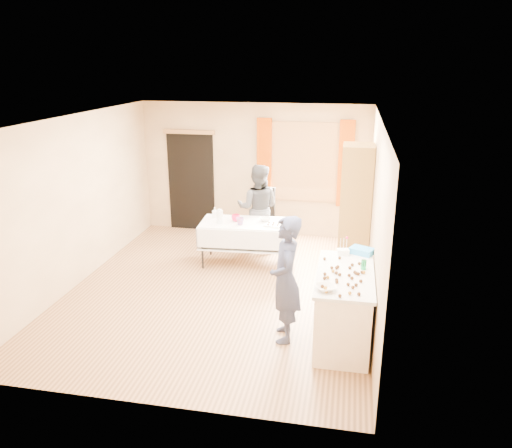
% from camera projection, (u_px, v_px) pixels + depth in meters
% --- Properties ---
extents(floor, '(4.50, 5.50, 0.02)m').
position_uv_depth(floor, '(220.00, 290.00, 7.70)').
color(floor, '#9E7047').
rests_on(floor, ground).
extents(ceiling, '(4.50, 5.50, 0.02)m').
position_uv_depth(ceiling, '(215.00, 118.00, 6.88)').
color(ceiling, white).
rests_on(ceiling, floor).
extents(wall_back, '(4.50, 0.02, 2.60)m').
position_uv_depth(wall_back, '(254.00, 170.00, 9.86)').
color(wall_back, tan).
rests_on(wall_back, floor).
extents(wall_front, '(4.50, 0.02, 2.60)m').
position_uv_depth(wall_front, '(141.00, 291.00, 4.72)').
color(wall_front, tan).
rests_on(wall_front, floor).
extents(wall_left, '(0.02, 5.50, 2.60)m').
position_uv_depth(wall_left, '(76.00, 201.00, 7.70)').
color(wall_left, tan).
rests_on(wall_left, floor).
extents(wall_right, '(0.02, 5.50, 2.60)m').
position_uv_depth(wall_right, '(376.00, 218.00, 6.88)').
color(wall_right, tan).
rests_on(wall_right, floor).
extents(window_frame, '(1.32, 0.06, 1.52)m').
position_uv_depth(window_frame, '(305.00, 162.00, 9.58)').
color(window_frame, olive).
rests_on(window_frame, wall_back).
extents(window_pane, '(1.20, 0.02, 1.40)m').
position_uv_depth(window_pane, '(305.00, 162.00, 9.57)').
color(window_pane, white).
rests_on(window_pane, wall_back).
extents(curtain_left, '(0.28, 0.06, 1.65)m').
position_uv_depth(curtain_left, '(264.00, 161.00, 9.67)').
color(curtain_left, '#9B3700').
rests_on(curtain_left, wall_back).
extents(curtain_right, '(0.28, 0.06, 1.65)m').
position_uv_depth(curtain_right, '(346.00, 164.00, 9.39)').
color(curtain_right, '#9B3700').
rests_on(curtain_right, wall_back).
extents(doorway, '(0.95, 0.04, 2.00)m').
position_uv_depth(doorway, '(191.00, 182.00, 10.16)').
color(doorway, black).
rests_on(doorway, floor).
extents(door_lintel, '(1.05, 0.06, 0.08)m').
position_uv_depth(door_lintel, '(189.00, 132.00, 9.81)').
color(door_lintel, olive).
rests_on(door_lintel, wall_back).
extents(cabinet, '(0.50, 0.60, 2.10)m').
position_uv_depth(cabinet, '(355.00, 209.00, 8.18)').
color(cabinet, olive).
rests_on(cabinet, floor).
extents(counter, '(0.69, 1.46, 0.91)m').
position_uv_depth(counter, '(343.00, 307.00, 6.20)').
color(counter, '#F7E6CF').
rests_on(counter, floor).
extents(party_table, '(1.60, 0.90, 0.75)m').
position_uv_depth(party_table, '(246.00, 239.00, 8.56)').
color(party_table, black).
rests_on(party_table, floor).
extents(chair, '(0.56, 0.56, 1.09)m').
position_uv_depth(chair, '(260.00, 227.00, 9.54)').
color(chair, black).
rests_on(chair, floor).
extents(girl, '(0.73, 0.60, 1.62)m').
position_uv_depth(girl, '(286.00, 279.00, 6.12)').
color(girl, '#222642').
rests_on(girl, floor).
extents(woman, '(0.82, 0.66, 1.61)m').
position_uv_depth(woman, '(258.00, 208.00, 9.07)').
color(woman, black).
rests_on(woman, floor).
extents(soda_can, '(0.09, 0.09, 0.12)m').
position_uv_depth(soda_can, '(364.00, 265.00, 6.15)').
color(soda_can, '#198E4C').
rests_on(soda_can, counter).
extents(mixing_bowl, '(0.40, 0.40, 0.06)m').
position_uv_depth(mixing_bowl, '(326.00, 288.00, 5.60)').
color(mixing_bowl, white).
rests_on(mixing_bowl, counter).
extents(foam_block, '(0.17, 0.13, 0.08)m').
position_uv_depth(foam_block, '(343.00, 252.00, 6.61)').
color(foam_block, white).
rests_on(foam_block, counter).
extents(blue_basket, '(0.36, 0.31, 0.08)m').
position_uv_depth(blue_basket, '(362.00, 251.00, 6.65)').
color(blue_basket, '#3098EB').
rests_on(blue_basket, counter).
extents(pitcher, '(0.11, 0.11, 0.22)m').
position_uv_depth(pitcher, '(220.00, 217.00, 8.38)').
color(pitcher, silver).
rests_on(pitcher, party_table).
extents(cup_red, '(0.18, 0.18, 0.11)m').
position_uv_depth(cup_red, '(236.00, 218.00, 8.50)').
color(cup_red, '#DD0F40').
rests_on(cup_red, party_table).
extents(cup_rainbow, '(0.16, 0.16, 0.12)m').
position_uv_depth(cup_rainbow, '(240.00, 221.00, 8.31)').
color(cup_rainbow, red).
rests_on(cup_rainbow, party_table).
extents(small_bowl, '(0.25, 0.25, 0.06)m').
position_uv_depth(small_bowl, '(265.00, 219.00, 8.52)').
color(small_bowl, white).
rests_on(small_bowl, party_table).
extents(pastry_tray, '(0.32, 0.27, 0.02)m').
position_uv_depth(pastry_tray, '(273.00, 225.00, 8.28)').
color(pastry_tray, white).
rests_on(pastry_tray, party_table).
extents(bottle, '(0.11, 0.11, 0.18)m').
position_uv_depth(bottle, '(215.00, 212.00, 8.69)').
color(bottle, white).
rests_on(bottle, party_table).
extents(cake_balls, '(0.53, 1.15, 0.04)m').
position_uv_depth(cake_balls, '(344.00, 276.00, 5.93)').
color(cake_balls, '#3F2314').
rests_on(cake_balls, counter).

